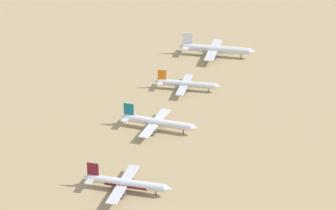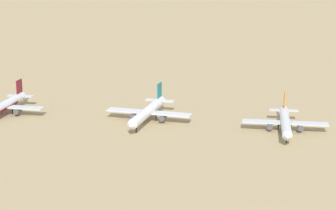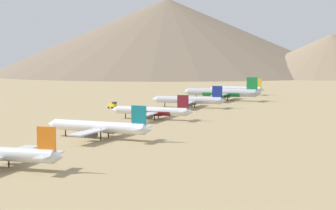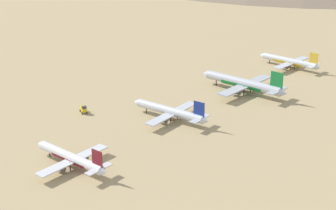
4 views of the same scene
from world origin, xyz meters
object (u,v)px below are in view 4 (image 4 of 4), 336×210
parked_jet_0 (290,61)px  parked_jet_1 (243,83)px  parked_jet_2 (170,111)px  service_truck (83,109)px  parked_jet_3 (71,158)px

parked_jet_0 → parked_jet_1: bearing=99.1°
parked_jet_2 → service_truck: parked_jet_2 is taller
parked_jet_2 → parked_jet_3: size_ratio=1.09×
parked_jet_2 → parked_jet_3: bearing=97.5°
parked_jet_1 → service_truck: parked_jet_1 is taller
service_truck → parked_jet_1: bearing=-113.4°
parked_jet_2 → service_truck: 43.33m
parked_jet_1 → service_truck: bearing=66.6°
parked_jet_1 → parked_jet_3: size_ratio=1.36×
parked_jet_2 → service_truck: bearing=34.6°
parked_jet_0 → parked_jet_2: bearing=95.2°
parked_jet_0 → parked_jet_1: (-9.30, 58.23, 1.00)m
parked_jet_0 → parked_jet_2: size_ratio=1.01×
parked_jet_2 → parked_jet_1: bearing=-89.0°
parked_jet_1 → service_truck: size_ratio=9.55×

